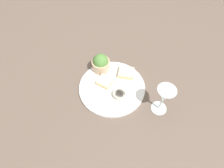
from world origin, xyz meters
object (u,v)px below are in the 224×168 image
at_px(cheese_toast_near, 126,73).
at_px(wine_glass, 164,96).
at_px(salad_bowl, 101,63).
at_px(sauce_ramekin, 120,94).
at_px(cheese_toast_far, 105,82).

relative_size(cheese_toast_near, wine_glass, 0.65).
distance_m(salad_bowl, sauce_ramekin, 0.20).
bearing_deg(cheese_toast_far, wine_glass, 9.39).
height_order(salad_bowl, sauce_ramekin, salad_bowl).
bearing_deg(cheese_toast_far, salad_bowl, 140.13).
distance_m(sauce_ramekin, cheese_toast_near, 0.14).
height_order(sauce_ramekin, cheese_toast_far, same).
relative_size(sauce_ramekin, cheese_toast_far, 0.78).
height_order(cheese_toast_near, cheese_toast_far, same).
distance_m(sauce_ramekin, wine_glass, 0.20).
height_order(cheese_toast_near, wine_glass, wine_glass).
height_order(salad_bowl, cheese_toast_near, salad_bowl).
xyz_separation_m(cheese_toast_near, cheese_toast_far, (-0.05, -0.11, 0.00)).
distance_m(sauce_ramekin, cheese_toast_far, 0.10).
bearing_deg(wine_glass, salad_bowl, 177.38).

